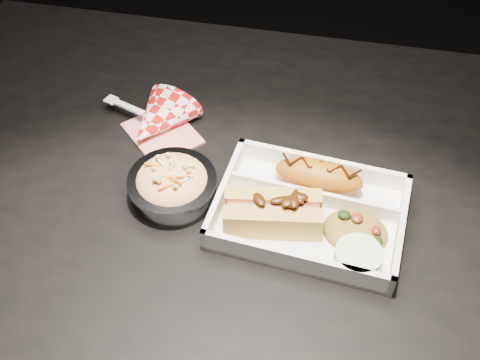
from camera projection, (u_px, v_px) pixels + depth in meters
The scene contains 8 objects.
dining_table at pixel (265, 233), 0.92m from camera, with size 1.20×0.80×0.75m.
food_tray at pixel (309, 214), 0.82m from camera, with size 0.27×0.20×0.04m.
fried_pastry at pixel (319, 176), 0.84m from camera, with size 0.13×0.05×0.05m, color #B05F11.
hotdog at pixel (273, 211), 0.79m from camera, with size 0.14×0.08×0.06m.
fried_rice_mound at pixel (356, 226), 0.79m from camera, with size 0.09×0.07×0.03m, color olive.
cupcake_liner at pixel (358, 259), 0.76m from camera, with size 0.06×0.06×0.03m, color beige.
foil_coleslaw_cup at pixel (172, 184), 0.83m from camera, with size 0.12×0.12×0.06m.
napkin_fork at pixel (157, 121), 0.93m from camera, with size 0.18×0.15×0.10m.
Camera 1 is at (0.07, -0.55, 1.40)m, focal length 45.00 mm.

